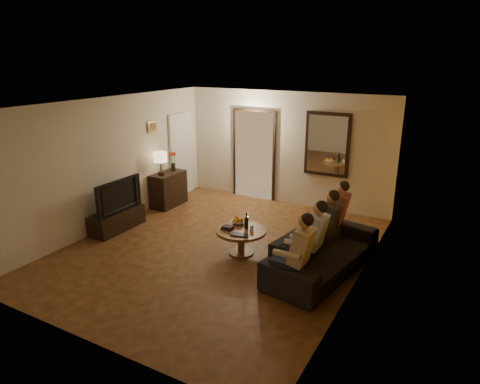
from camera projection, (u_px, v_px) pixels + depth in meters
The scene contains 33 objects.
floor at pixel (218, 249), 7.76m from camera, with size 5.00×6.00×0.01m, color #492C13.
ceiling at pixel (215, 104), 6.97m from camera, with size 5.00×6.00×0.01m, color white.
back_wall at pixel (285, 148), 9.86m from camera, with size 5.00×0.02×2.60m, color beige.
front_wall at pixel (77, 245), 4.87m from camera, with size 5.00×0.02×2.60m, color beige.
left_wall at pixel (110, 163), 8.52m from camera, with size 0.02×6.00×2.60m, color beige.
right_wall at pixel (362, 204), 6.21m from camera, with size 0.02×6.00×2.60m, color beige.
orange_accent at pixel (361, 204), 6.21m from camera, with size 0.01×6.00×2.60m, color orange.
kitchen_doorway at pixel (254, 155), 10.29m from camera, with size 1.00×0.06×2.10m, color #FFE0A5.
door_trim at pixel (254, 156), 10.28m from camera, with size 1.12×0.04×2.22m, color black.
fridge_glimpse at pixel (263, 163), 10.23m from camera, with size 0.45×0.03×1.70m, color silver.
mirror_frame at pixel (327, 144), 9.30m from camera, with size 1.00×0.05×1.40m, color black.
mirror_glass at pixel (327, 145), 9.28m from camera, with size 0.86×0.02×1.26m, color white.
white_door at pixel (181, 155), 10.50m from camera, with size 0.06×0.85×2.04m, color white.
framed_art at pixel (152, 127), 9.42m from camera, with size 0.03×0.28×0.24m, color #B28C33.
art_canvas at pixel (153, 127), 9.41m from camera, with size 0.01×0.22×0.18m, color brown.
dresser at pixel (168, 189), 9.91m from camera, with size 0.45×0.88×0.78m, color black.
table_lamp at pixel (161, 164), 9.52m from camera, with size 0.30×0.30×0.54m, color beige, non-canonical shape.
flower_vase at pixel (173, 162), 9.90m from camera, with size 0.14×0.14×0.44m, color #A92112, non-canonical shape.
tv_stand at pixel (117, 220), 8.58m from camera, with size 0.45×1.18×0.39m, color black.
tv at pixel (115, 195), 8.42m from camera, with size 0.15×1.14×0.66m, color black.
sofa at pixel (323, 252), 6.87m from camera, with size 0.92×2.37×0.69m, color black.
person_a at pixel (297, 258), 6.09m from camera, with size 0.60×0.40×1.20m, color tan, non-canonical shape.
person_b at pixel (312, 243), 6.59m from camera, with size 0.60×0.40×1.20m, color tan, non-canonical shape.
person_c at pixel (324, 229), 7.09m from camera, with size 0.60×0.40×1.20m, color tan, non-canonical shape.
person_d at pixel (335, 218), 7.59m from camera, with size 0.60×0.40×1.20m, color tan, non-canonical shape.
dog at pixel (295, 254), 6.93m from camera, with size 0.56×0.24×0.56m, color #996746, non-canonical shape.
coffee_table at pixel (241, 242), 7.53m from camera, with size 0.88×0.88×0.45m, color brown.
bowl at pixel (238, 222), 7.72m from camera, with size 0.26×0.26×0.06m, color white.
oranges at pixel (238, 219), 7.70m from camera, with size 0.20×0.20×0.08m, color orange, non-canonical shape.
wine_bottle at pixel (246, 220), 7.47m from camera, with size 0.07×0.07×0.31m, color black, non-canonical shape.
wine_glass at pixel (252, 228), 7.40m from camera, with size 0.06×0.06×0.10m, color silver.
book_stack at pixel (227, 227), 7.47m from camera, with size 0.20×0.15×0.07m, color black, non-canonical shape.
laptop at pixel (238, 236), 7.18m from camera, with size 0.33×0.21×0.03m, color black.
Camera 1 is at (3.79, -5.99, 3.37)m, focal length 32.00 mm.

